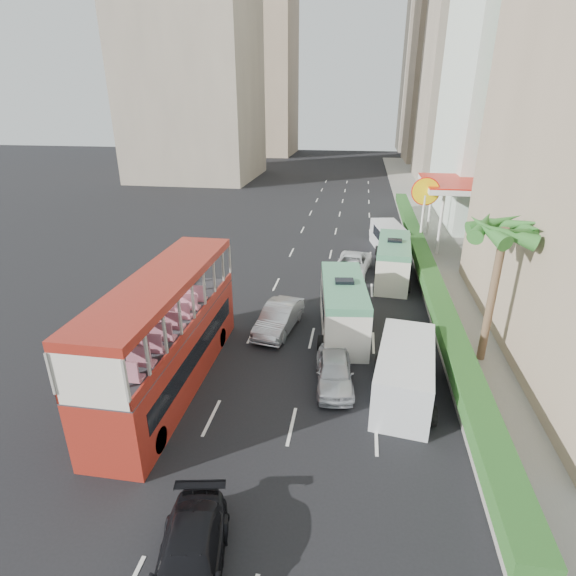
% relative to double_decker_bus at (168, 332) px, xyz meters
% --- Properties ---
extents(ground_plane, '(200.00, 200.00, 0.00)m').
position_rel_double_decker_bus_xyz_m(ground_plane, '(6.00, 0.00, -2.53)').
color(ground_plane, black).
rests_on(ground_plane, ground).
extents(double_decker_bus, '(2.50, 11.00, 5.06)m').
position_rel_double_decker_bus_xyz_m(double_decker_bus, '(0.00, 0.00, 0.00)').
color(double_decker_bus, maroon).
rests_on(double_decker_bus, ground).
extents(car_silver_lane_a, '(2.29, 4.69, 1.48)m').
position_rel_double_decker_bus_xyz_m(car_silver_lane_a, '(3.75, 5.62, -2.53)').
color(car_silver_lane_a, silver).
rests_on(car_silver_lane_a, ground).
extents(car_silver_lane_b, '(2.00, 4.09, 1.34)m').
position_rel_double_decker_bus_xyz_m(car_silver_lane_b, '(7.02, 1.02, -2.53)').
color(car_silver_lane_b, silver).
rests_on(car_silver_lane_b, ground).
extents(van_asset, '(3.00, 5.25, 1.38)m').
position_rel_double_decker_bus_xyz_m(van_asset, '(7.39, 14.88, -2.53)').
color(van_asset, silver).
rests_on(van_asset, ground).
extents(minibus_near, '(2.89, 6.64, 2.85)m').
position_rel_double_decker_bus_xyz_m(minibus_near, '(7.13, 5.99, -1.10)').
color(minibus_near, silver).
rests_on(minibus_near, ground).
extents(minibus_far, '(2.52, 6.41, 2.78)m').
position_rel_double_decker_bus_xyz_m(minibus_far, '(10.15, 14.05, -1.14)').
color(minibus_far, silver).
rests_on(minibus_far, ground).
extents(panel_van_near, '(2.89, 5.69, 2.18)m').
position_rel_double_decker_bus_xyz_m(panel_van_near, '(9.93, 0.72, -1.44)').
color(panel_van_near, silver).
rests_on(panel_van_near, ground).
extents(panel_van_far, '(2.98, 5.40, 2.04)m').
position_rel_double_decker_bus_xyz_m(panel_van_far, '(10.21, 21.18, -1.51)').
color(panel_van_far, silver).
rests_on(panel_van_far, ground).
extents(sidewalk, '(6.00, 120.00, 0.18)m').
position_rel_double_decker_bus_xyz_m(sidewalk, '(15.00, 25.00, -2.44)').
color(sidewalk, '#99968C').
rests_on(sidewalk, ground).
extents(kerb_wall, '(0.30, 44.00, 1.00)m').
position_rel_double_decker_bus_xyz_m(kerb_wall, '(12.20, 14.00, -1.85)').
color(kerb_wall, silver).
rests_on(kerb_wall, sidewalk).
extents(hedge, '(1.10, 44.00, 0.70)m').
position_rel_double_decker_bus_xyz_m(hedge, '(12.20, 14.00, -1.00)').
color(hedge, '#2D6626').
rests_on(hedge, kerb_wall).
extents(palm_tree, '(0.36, 0.36, 6.40)m').
position_rel_double_decker_bus_xyz_m(palm_tree, '(13.80, 4.00, 0.85)').
color(palm_tree, brown).
rests_on(palm_tree, sidewalk).
extents(shell_station, '(6.50, 8.00, 5.50)m').
position_rel_double_decker_bus_xyz_m(shell_station, '(16.00, 23.00, 0.22)').
color(shell_station, silver).
rests_on(shell_station, ground).
extents(tower_far_a, '(14.00, 14.00, 44.00)m').
position_rel_double_decker_bus_xyz_m(tower_far_a, '(23.00, 82.00, 19.47)').
color(tower_far_a, tan).
rests_on(tower_far_a, ground).
extents(tower_far_b, '(14.00, 14.00, 40.00)m').
position_rel_double_decker_bus_xyz_m(tower_far_b, '(23.00, 104.00, 17.47)').
color(tower_far_b, gray).
rests_on(tower_far_b, ground).
extents(tower_left_b, '(16.00, 16.00, 46.00)m').
position_rel_double_decker_bus_xyz_m(tower_left_b, '(-16.00, 90.00, 20.47)').
color(tower_left_b, tan).
rests_on(tower_left_b, ground).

